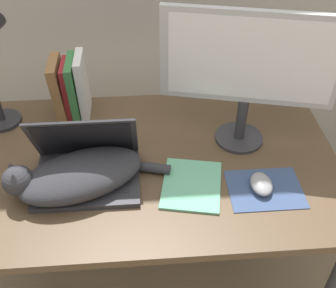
% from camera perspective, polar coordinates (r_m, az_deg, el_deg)
% --- Properties ---
extents(desk, '(1.28, 0.76, 0.74)m').
position_cam_1_polar(desk, '(1.44, -3.11, -4.48)').
color(desk, brown).
rests_on(desk, ground_plane).
extents(laptop, '(0.32, 0.24, 0.23)m').
position_cam_1_polar(laptop, '(1.33, -11.02, -3.06)').
color(laptop, '#2D2D33').
rests_on(laptop, desk).
extents(cat, '(0.50, 0.31, 0.13)m').
position_cam_1_polar(cat, '(1.29, -12.38, -4.18)').
color(cat, '#333338').
rests_on(cat, desk).
extents(external_monitor, '(0.54, 0.17, 0.47)m').
position_cam_1_polar(external_monitor, '(1.33, 10.85, 10.05)').
color(external_monitor, '#333338').
rests_on(external_monitor, desk).
extents(mousepad, '(0.23, 0.17, 0.00)m').
position_cam_1_polar(mousepad, '(1.33, 12.95, -5.97)').
color(mousepad, '#384C75').
rests_on(mousepad, desk).
extents(computer_mouse, '(0.07, 0.10, 0.04)m').
position_cam_1_polar(computer_mouse, '(1.31, 12.48, -5.32)').
color(computer_mouse, '#99999E').
rests_on(computer_mouse, mousepad).
extents(book_row, '(0.12, 0.15, 0.24)m').
position_cam_1_polar(book_row, '(1.56, -13.10, 7.35)').
color(book_row, olive).
rests_on(book_row, desk).
extents(notepad, '(0.22, 0.25, 0.01)m').
position_cam_1_polar(notepad, '(1.31, 3.17, -5.53)').
color(notepad, '#6BBC93').
rests_on(notepad, desk).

